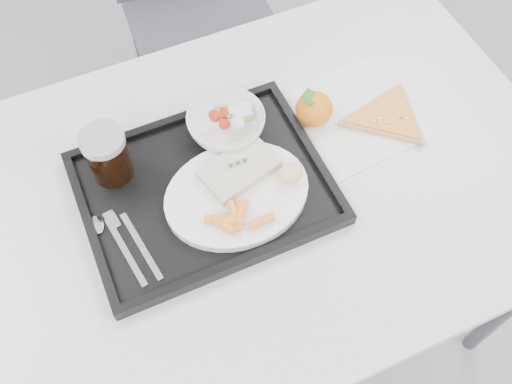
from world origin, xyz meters
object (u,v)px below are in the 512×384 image
object	(u,v)px
salad_bowl	(226,124)
dinner_plate	(237,194)
table	(255,201)
tangerine	(314,109)
tray	(204,189)
cola_glass	(107,154)
pizza_slice	(387,117)

from	to	relation	value
salad_bowl	dinner_plate	bearing A→B (deg)	-105.32
table	tangerine	bearing A→B (deg)	28.02
tray	cola_glass	xyz separation A→B (m)	(-0.14, 0.10, 0.06)
table	pizza_slice	distance (m)	0.32
dinner_plate	cola_glass	xyz separation A→B (m)	(-0.19, 0.15, 0.05)
cola_glass	tangerine	size ratio (longest dim) A/B	1.27
cola_glass	tray	bearing A→B (deg)	-35.67
dinner_plate	cola_glass	bearing A→B (deg)	142.46
salad_bowl	tray	bearing A→B (deg)	-130.33
tangerine	tray	bearing A→B (deg)	-165.32
tray	salad_bowl	xyz separation A→B (m)	(0.09, 0.10, 0.03)
dinner_plate	pizza_slice	world-z (taller)	dinner_plate
dinner_plate	tray	bearing A→B (deg)	137.37
dinner_plate	salad_bowl	distance (m)	0.15
tray	pizza_slice	world-z (taller)	tray
salad_bowl	pizza_slice	bearing A→B (deg)	-17.27
tangerine	pizza_slice	bearing A→B (deg)	-24.20
table	pizza_slice	bearing A→B (deg)	5.28
cola_glass	tangerine	xyz separation A→B (m)	(0.41, -0.03, -0.04)
table	tray	world-z (taller)	tray
salad_bowl	cola_glass	distance (m)	0.23
tray	table	bearing A→B (deg)	-12.87
tangerine	salad_bowl	bearing A→B (deg)	168.59
tangerine	pizza_slice	xyz separation A→B (m)	(0.14, -0.06, -0.02)
table	pizza_slice	xyz separation A→B (m)	(0.31, 0.03, 0.08)
table	cola_glass	world-z (taller)	cola_glass
tray	salad_bowl	world-z (taller)	salad_bowl
cola_glass	pizza_slice	bearing A→B (deg)	-10.00
table	tray	xyz separation A→B (m)	(-0.09, 0.02, 0.08)
tray	pizza_slice	size ratio (longest dim) A/B	1.78
pizza_slice	dinner_plate	bearing A→B (deg)	-171.77
tray	tangerine	bearing A→B (deg)	14.68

